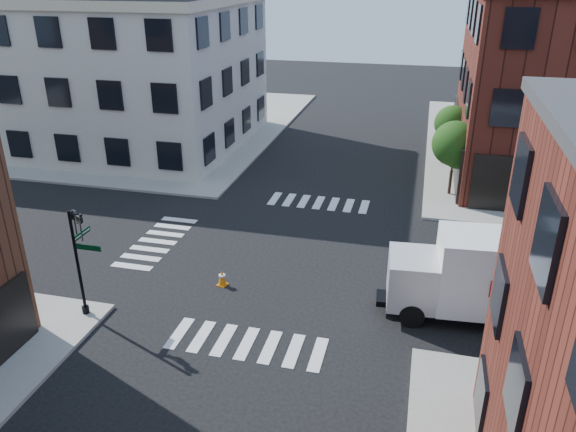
{
  "coord_description": "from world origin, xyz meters",
  "views": [
    {
      "loc": [
        5.59,
        -23.24,
        12.84
      ],
      "look_at": [
        0.04,
        -0.75,
        2.5
      ],
      "focal_mm": 35.0,
      "sensor_mm": 36.0,
      "label": 1
    }
  ],
  "objects": [
    {
      "name": "traffic_cone",
      "position": [
        -2.32,
        -3.25,
        0.36
      ],
      "size": [
        0.49,
        0.49,
        0.74
      ],
      "rotation": [
        0.0,
        0.0,
        -0.26
      ],
      "color": "orange",
      "rests_on": "ground"
    },
    {
      "name": "ground",
      "position": [
        0.0,
        0.0,
        0.0
      ],
      "size": [
        120.0,
        120.0,
        0.0
      ],
      "primitive_type": "plane",
      "color": "black",
      "rests_on": "ground"
    },
    {
      "name": "signal_pole",
      "position": [
        -6.72,
        -6.68,
        2.86
      ],
      "size": [
        1.29,
        1.24,
        4.6
      ],
      "color": "black",
      "rests_on": "ground"
    },
    {
      "name": "box_truck",
      "position": [
        8.82,
        -3.1,
        1.86
      ],
      "size": [
        8.07,
        2.99,
        3.58
      ],
      "rotation": [
        0.0,
        0.0,
        0.08
      ],
      "color": "silver",
      "rests_on": "ground"
    },
    {
      "name": "sidewalk_nw",
      "position": [
        -21.0,
        21.0,
        0.07
      ],
      "size": [
        30.0,
        30.0,
        0.15
      ],
      "primitive_type": "cube",
      "color": "gray",
      "rests_on": "ground"
    },
    {
      "name": "tree_far",
      "position": [
        7.56,
        15.98,
        2.87
      ],
      "size": [
        2.43,
        2.43,
        4.07
      ],
      "color": "black",
      "rests_on": "ground"
    },
    {
      "name": "tree_near",
      "position": [
        7.56,
        9.98,
        3.16
      ],
      "size": [
        2.69,
        2.69,
        4.49
      ],
      "color": "black",
      "rests_on": "ground"
    },
    {
      "name": "building_nw",
      "position": [
        -19.0,
        16.0,
        5.5
      ],
      "size": [
        22.0,
        16.0,
        11.0
      ],
      "primitive_type": "cube",
      "color": "#BCB9AC",
      "rests_on": "ground"
    }
  ]
}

